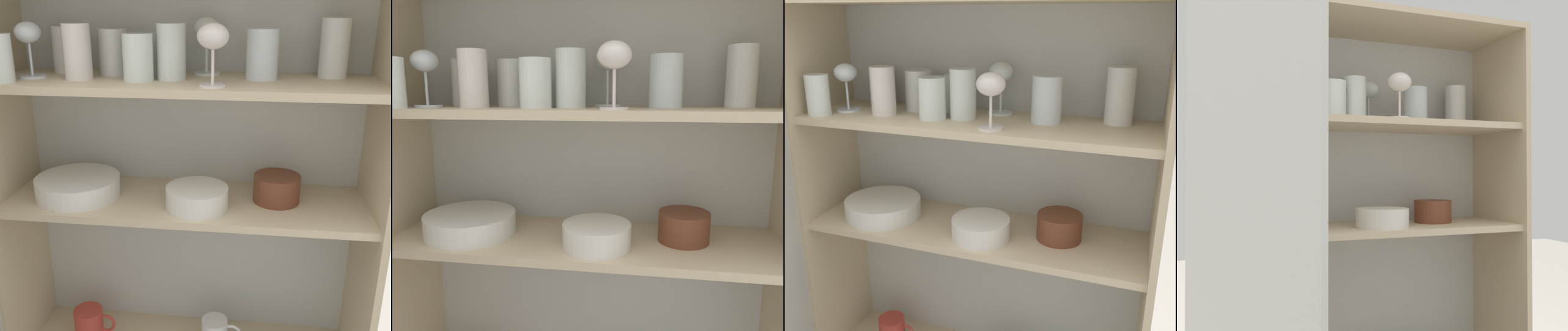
{
  "view_description": "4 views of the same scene",
  "coord_description": "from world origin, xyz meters",
  "views": [
    {
      "loc": [
        0.17,
        -0.97,
        1.25
      ],
      "look_at": [
        0.03,
        0.15,
        0.85
      ],
      "focal_mm": 42.0,
      "sensor_mm": 36.0,
      "label": 1
    },
    {
      "loc": [
        0.14,
        -0.74,
        1.11
      ],
      "look_at": [
        0.0,
        0.19,
        0.93
      ],
      "focal_mm": 35.0,
      "sensor_mm": 36.0,
      "label": 2
    },
    {
      "loc": [
        0.42,
        -0.97,
        1.34
      ],
      "look_at": [
        0.02,
        0.13,
        0.95
      ],
      "focal_mm": 42.0,
      "sensor_mm": 36.0,
      "label": 3
    },
    {
      "loc": [
        -0.45,
        -1.17,
        0.91
      ],
      "look_at": [
        0.04,
        0.19,
        0.94
      ],
      "focal_mm": 42.0,
      "sensor_mm": 36.0,
      "label": 4
    }
  ],
  "objects": [
    {
      "name": "tumbler_glass_1",
      "position": [
        -0.42,
        0.05,
        1.13
      ],
      "size": [
        0.06,
        0.06,
        0.11
      ],
      "color": "white",
      "rests_on": "shelf_board_upper"
    },
    {
      "name": "cupboard_side_right",
      "position": [
        0.48,
        0.14,
        0.68
      ],
      "size": [
        0.02,
        0.32,
        1.36
      ],
      "primitive_type": "cube",
      "color": "#CCB793",
      "rests_on": "ground_plane"
    },
    {
      "name": "tumbler_glass_6",
      "position": [
        -0.33,
        0.22,
        1.13
      ],
      "size": [
        0.07,
        0.07,
        0.12
      ],
      "color": "white",
      "rests_on": "shelf_board_upper"
    },
    {
      "name": "cupboard_side_left",
      "position": [
        -0.48,
        0.14,
        0.68
      ],
      "size": [
        0.02,
        0.32,
        1.36
      ],
      "primitive_type": "cube",
      "color": "#CCB793",
      "rests_on": "ground_plane"
    },
    {
      "name": "cupboard_back_panel",
      "position": [
        0.0,
        0.29,
        0.68
      ],
      "size": [
        0.98,
        0.02,
        1.36
      ],
      "primitive_type": "cube",
      "color": "silver",
      "rests_on": "ground_plane"
    },
    {
      "name": "tumbler_glass_8",
      "position": [
        -0.11,
        0.11,
        1.13
      ],
      "size": [
        0.07,
        0.07,
        0.11
      ],
      "color": "white",
      "rests_on": "shelf_board_upper"
    },
    {
      "name": "wine_glass_0",
      "position": [
        0.08,
        0.05,
        1.17
      ],
      "size": [
        0.07,
        0.07,
        0.14
      ],
      "color": "silver",
      "rests_on": "shelf_board_upper"
    },
    {
      "name": "tumbler_glass_3",
      "position": [
        -0.26,
        0.11,
        1.14
      ],
      "size": [
        0.07,
        0.07,
        0.13
      ],
      "color": "silver",
      "rests_on": "shelf_board_upper"
    },
    {
      "name": "mixing_bowl_large",
      "position": [
        0.04,
        0.09,
        0.78
      ],
      "size": [
        0.16,
        0.16,
        0.06
      ],
      "color": "silver",
      "rests_on": "shelf_board_middle"
    },
    {
      "name": "shelf_board_middle",
      "position": [
        0.0,
        0.14,
        0.74
      ],
      "size": [
        0.95,
        0.28,
        0.02
      ],
      "primitive_type": "cube",
      "color": "beige"
    },
    {
      "name": "tumbler_glass_2",
      "position": [
        -0.03,
        0.14,
        1.14
      ],
      "size": [
        0.07,
        0.07,
        0.13
      ],
      "color": "white",
      "rests_on": "shelf_board_upper"
    },
    {
      "name": "coffee_mug_extra_1",
      "position": [
        -0.31,
        0.15,
        0.31
      ],
      "size": [
        0.13,
        0.09,
        0.1
      ],
      "color": "#BC3D33",
      "rests_on": "shelf_board_lower"
    },
    {
      "name": "wine_glass_1",
      "position": [
        0.04,
        0.23,
        1.18
      ],
      "size": [
        0.07,
        0.07,
        0.14
      ],
      "color": "white",
      "rests_on": "shelf_board_upper"
    },
    {
      "name": "plate_stack_white",
      "position": [
        -0.29,
        0.13,
        0.78
      ],
      "size": [
        0.23,
        0.23,
        0.05
      ],
      "color": "white",
      "rests_on": "shelf_board_middle"
    },
    {
      "name": "wine_glass_2",
      "position": [
        -0.38,
        0.12,
        1.17
      ],
      "size": [
        0.07,
        0.07,
        0.13
      ],
      "color": "white",
      "rests_on": "shelf_board_upper"
    },
    {
      "name": "serving_bowl_small",
      "position": [
        0.24,
        0.16,
        0.79
      ],
      "size": [
        0.12,
        0.12,
        0.07
      ],
      "color": "brown",
      "rests_on": "shelf_board_middle"
    },
    {
      "name": "tumbler_glass_4",
      "position": [
        -0.08,
        0.22,
        1.12
      ],
      "size": [
        0.07,
        0.07,
        0.1
      ],
      "color": "white",
      "rests_on": "shelf_board_upper"
    },
    {
      "name": "tumbler_glass_0",
      "position": [
        -0.19,
        0.2,
        1.13
      ],
      "size": [
        0.08,
        0.08,
        0.12
      ],
      "color": "white",
      "rests_on": "shelf_board_upper"
    },
    {
      "name": "tumbler_glass_7",
      "position": [
        0.19,
        0.17,
        1.13
      ],
      "size": [
        0.08,
        0.08,
        0.12
      ],
      "color": "white",
      "rests_on": "shelf_board_upper"
    },
    {
      "name": "tumbler_glass_5",
      "position": [
        0.36,
        0.22,
        1.14
      ],
      "size": [
        0.07,
        0.07,
        0.14
      ],
      "color": "white",
      "rests_on": "shelf_board_upper"
    },
    {
      "name": "shelf_board_upper",
      "position": [
        0.0,
        0.14,
        1.06
      ],
      "size": [
        0.95,
        0.28,
        0.02
      ],
      "primitive_type": "cube",
      "color": "beige"
    }
  ]
}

